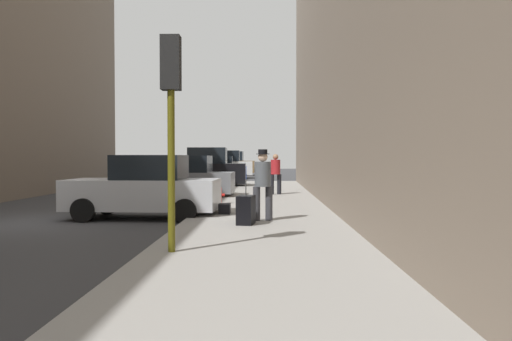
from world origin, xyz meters
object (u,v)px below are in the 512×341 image
at_px(parked_black_suv, 205,170).
at_px(pedestrian_in_red_jacket, 276,172).
at_px(traffic_light, 171,96).
at_px(parked_silver_sedan, 145,188).
at_px(parked_white_van, 225,166).
at_px(pedestrian_with_beanie, 263,181).
at_px(duffel_bag, 225,209).
at_px(parked_blue_sedan, 216,170).
at_px(parked_gray_coupe, 183,178).
at_px(rolling_suitcase, 246,210).
at_px(fire_hydrant, 218,194).
at_px(parked_bronze_suv, 230,164).

relative_size(parked_black_suv, pedestrian_in_red_jacket, 2.71).
relative_size(traffic_light, pedestrian_in_red_jacket, 2.11).
height_order(parked_silver_sedan, parked_white_van, parked_white_van).
distance_m(parked_white_van, pedestrian_in_red_jacket, 19.68).
bearing_deg(pedestrian_with_beanie, duffel_bag, 126.06).
xyz_separation_m(parked_blue_sedan, pedestrian_with_beanie, (3.34, -21.11, 0.29)).
height_order(parked_silver_sedan, parked_gray_coupe, same).
height_order(parked_silver_sedan, duffel_bag, parked_silver_sedan).
bearing_deg(parked_black_suv, parked_gray_coupe, -90.00).
bearing_deg(duffel_bag, rolling_suitcase, -72.48).
bearing_deg(pedestrian_with_beanie, parked_blue_sedan, 99.00).
relative_size(parked_black_suv, parked_white_van, 1.00).
distance_m(parked_silver_sedan, pedestrian_with_beanie, 3.71).
bearing_deg(rolling_suitcase, fire_hydrant, 102.66).
distance_m(parked_black_suv, traffic_light, 19.41).
relative_size(parked_gray_coupe, pedestrian_with_beanie, 2.39).
bearing_deg(traffic_light, pedestrian_with_beanie, 70.11).
relative_size(parked_gray_coupe, fire_hydrant, 6.04).
bearing_deg(parked_bronze_suv, parked_black_suv, -90.00).
bearing_deg(traffic_light, pedestrian_in_red_jacket, 81.36).
relative_size(parked_gray_coupe, pedestrian_in_red_jacket, 2.49).
relative_size(parked_black_suv, pedestrian_with_beanie, 2.61).
relative_size(parked_silver_sedan, parked_bronze_suv, 0.92).
distance_m(parked_black_suv, parked_bronze_suv, 18.89).
distance_m(parked_blue_sedan, parked_bronze_suv, 12.91).
bearing_deg(pedestrian_in_red_jacket, parked_white_van, 101.15).
xyz_separation_m(traffic_light, pedestrian_with_beanie, (1.49, 4.12, -1.62)).
height_order(parked_bronze_suv, traffic_light, traffic_light).
relative_size(pedestrian_with_beanie, pedestrian_in_red_jacket, 1.04).
relative_size(parked_silver_sedan, rolling_suitcase, 4.10).
bearing_deg(fire_hydrant, pedestrian_in_red_jacket, 65.13).
xyz_separation_m(parked_black_suv, pedestrian_in_red_jacket, (3.81, -6.39, 0.07)).
relative_size(parked_white_van, rolling_suitcase, 4.47).
height_order(fire_hydrant, pedestrian_in_red_jacket, pedestrian_in_red_jacket).
height_order(parked_black_suv, parked_bronze_suv, same).
xyz_separation_m(traffic_light, duffel_bag, (0.41, 5.61, -2.47)).
bearing_deg(parked_blue_sedan, pedestrian_in_red_jacket, -72.89).
bearing_deg(pedestrian_in_red_jacket, parked_gray_coupe, -169.42).
bearing_deg(parked_gray_coupe, pedestrian_with_beanie, -67.37).
relative_size(parked_blue_sedan, parked_white_van, 0.92).
bearing_deg(pedestrian_in_red_jacket, parked_blue_sedan, 107.11).
height_order(parked_bronze_suv, rolling_suitcase, parked_bronze_suv).
xyz_separation_m(parked_blue_sedan, rolling_suitcase, (2.95, -21.81, -0.36)).
bearing_deg(parked_gray_coupe, parked_bronze_suv, 90.00).
xyz_separation_m(parked_blue_sedan, fire_hydrant, (1.80, -16.69, -0.35)).
bearing_deg(parked_bronze_suv, parked_white_van, -90.00).
bearing_deg(parked_gray_coupe, rolling_suitcase, -71.31).
height_order(traffic_light, duffel_bag, traffic_light).
distance_m(parked_blue_sedan, pedestrian_with_beanie, 21.37).
bearing_deg(parked_black_suv, parked_white_van, 90.00).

